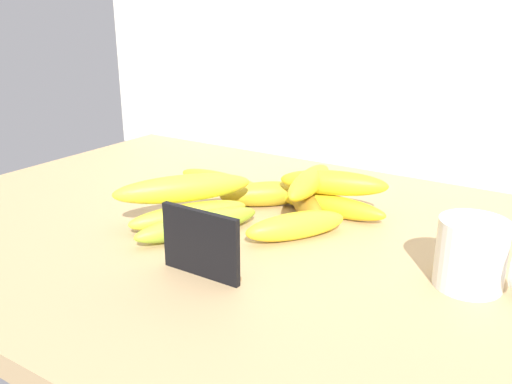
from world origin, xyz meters
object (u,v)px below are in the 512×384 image
object	(u,v)px
coffee_mug	(473,255)
banana_6	(306,204)
banana_9	(183,188)
banana_5	(222,182)
banana_4	(189,215)
banana_2	(331,205)
banana_7	(334,183)
chalkboard_sign	(201,246)
banana_8	(309,182)
banana_0	(267,194)
banana_3	(296,226)
banana_1	(198,224)

from	to	relation	value
coffee_mug	banana_6	world-z (taller)	coffee_mug
banana_9	banana_5	bearing A→B (deg)	105.89
banana_4	banana_5	world-z (taller)	banana_4
coffee_mug	banana_2	world-z (taller)	coffee_mug
banana_6	banana_7	distance (cm)	5.44
chalkboard_sign	banana_5	xyz separation A→B (cm)	(-16.90, 26.99, -2.20)
banana_6	banana_7	bearing A→B (deg)	33.58
coffee_mug	banana_4	bearing A→B (deg)	-174.75
banana_7	banana_8	distance (cm)	3.76
banana_2	banana_8	distance (cm)	5.10
banana_2	banana_6	distance (cm)	3.83
coffee_mug	banana_6	bearing A→B (deg)	160.03
banana_0	banana_4	world-z (taller)	banana_0
banana_4	banana_5	distance (cm)	16.80
coffee_mug	banana_5	size ratio (longest dim) A/B	0.49
chalkboard_sign	banana_3	world-z (taller)	chalkboard_sign
chalkboard_sign	banana_7	distance (cm)	27.30
banana_8	banana_5	bearing A→B (deg)	172.88
banana_1	banana_8	world-z (taller)	banana_8
banana_0	banana_3	world-z (taller)	banana_0
banana_4	banana_7	xyz separation A→B (cm)	(15.77, 15.69, 3.54)
banana_6	banana_9	world-z (taller)	banana_9
coffee_mug	banana_6	distance (cm)	28.71
banana_3	banana_6	xyz separation A→B (cm)	(-3.12, 8.72, -0.11)
banana_2	banana_3	xyz separation A→B (cm)	(-0.20, -10.63, 0.23)
banana_3	banana_7	size ratio (longest dim) A/B	0.92
banana_5	banana_9	size ratio (longest dim) A/B	0.94
banana_4	banana_8	size ratio (longest dim) A/B	1.14
banana_3	banana_1	bearing A→B (deg)	-150.64
banana_2	banana_5	size ratio (longest dim) A/B	0.93
coffee_mug	banana_9	world-z (taller)	coffee_mug
banana_5	banana_6	size ratio (longest dim) A/B	1.16
banana_2	banana_0	bearing A→B (deg)	-171.95
banana_0	banana_1	world-z (taller)	banana_0
banana_4	banana_5	bearing A→B (deg)	109.84
banana_0	banana_9	xyz separation A→B (cm)	(-6.28, -13.40, 3.53)
banana_2	banana_5	bearing A→B (deg)	178.62
banana_1	banana_8	xyz separation A→B (cm)	(9.37, 15.63, 3.73)
chalkboard_sign	banana_9	bearing A→B (deg)	137.24
coffee_mug	banana_8	world-z (taller)	coffee_mug
banana_1	banana_5	size ratio (longest dim) A/B	0.99
banana_0	banana_6	xyz separation A→B (cm)	(7.32, -0.40, -0.22)
banana_3	banana_5	xyz separation A→B (cm)	(-21.11, 11.14, -0.27)
banana_3	banana_4	xyz separation A→B (cm)	(-15.41, -4.66, -0.16)
banana_4	banana_7	bearing A→B (deg)	44.86
coffee_mug	banana_2	size ratio (longest dim) A/B	0.53
banana_2	banana_5	xyz separation A→B (cm)	(-21.31, 0.52, -0.03)
chalkboard_sign	coffee_mug	bearing A→B (deg)	27.87
banana_4	banana_5	size ratio (longest dim) A/B	0.95
banana_1	banana_2	size ratio (longest dim) A/B	1.06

